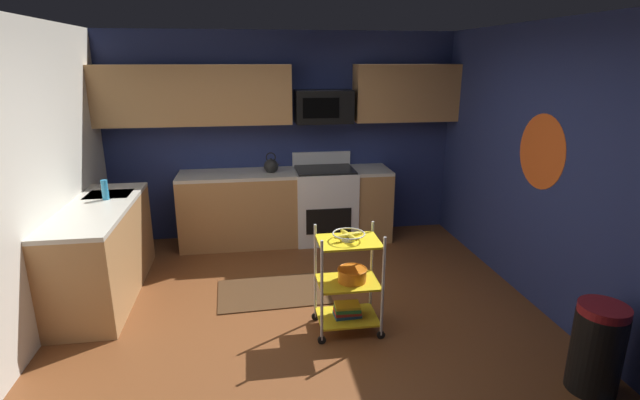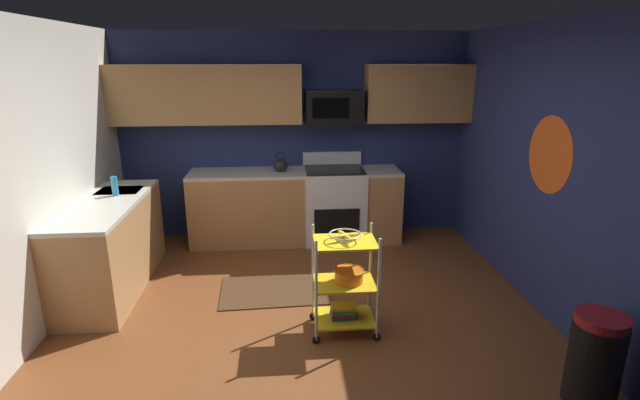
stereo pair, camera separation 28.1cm
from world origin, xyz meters
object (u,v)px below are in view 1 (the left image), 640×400
(kettle, at_px, (271,166))
(trash_can, at_px, (597,348))
(microwave, at_px, (323,106))
(mixing_bowl_large, at_px, (352,274))
(rolling_cart, at_px, (348,282))
(dish_soap_bottle, at_px, (105,190))
(oven_range, at_px, (325,204))
(book_stack, at_px, (347,310))
(fruit_bowl, at_px, (349,235))

(kettle, height_order, trash_can, kettle)
(microwave, relative_size, mixing_bowl_large, 2.78)
(rolling_cart, xyz_separation_m, dish_soap_bottle, (-2.21, 1.22, 0.57))
(oven_range, xyz_separation_m, dish_soap_bottle, (-2.36, -0.96, 0.54))
(microwave, distance_m, book_stack, 2.75)
(rolling_cart, height_order, fruit_bowl, rolling_cart)
(rolling_cart, bearing_deg, oven_range, 86.04)
(microwave, relative_size, book_stack, 2.95)
(kettle, distance_m, dish_soap_bottle, 1.94)
(oven_range, xyz_separation_m, rolling_cart, (-0.15, -2.18, -0.03))
(book_stack, height_order, trash_can, trash_can)
(microwave, height_order, fruit_bowl, microwave)
(rolling_cart, distance_m, dish_soap_bottle, 2.59)
(book_stack, distance_m, kettle, 2.38)
(book_stack, bearing_deg, microwave, 86.23)
(dish_soap_bottle, bearing_deg, book_stack, -28.91)
(trash_can, bearing_deg, fruit_bowl, 146.82)
(fruit_bowl, bearing_deg, dish_soap_bottle, 151.09)
(mixing_bowl_large, distance_m, trash_can, 1.84)
(microwave, distance_m, rolling_cart, 2.61)
(microwave, xyz_separation_m, dish_soap_bottle, (-2.36, -1.07, -0.68))
(microwave, bearing_deg, fruit_bowl, -93.77)
(microwave, relative_size, dish_soap_bottle, 3.50)
(microwave, height_order, trash_can, microwave)
(oven_range, bearing_deg, trash_can, -66.24)
(oven_range, distance_m, fruit_bowl, 2.22)
(oven_range, distance_m, book_stack, 2.21)
(rolling_cart, bearing_deg, microwave, 86.23)
(mixing_bowl_large, height_order, book_stack, mixing_bowl_large)
(oven_range, xyz_separation_m, fruit_bowl, (-0.15, -2.18, 0.40))
(oven_range, xyz_separation_m, mixing_bowl_large, (-0.11, -2.18, 0.04))
(mixing_bowl_large, bearing_deg, book_stack, 180.00)
(rolling_cart, height_order, mixing_bowl_large, rolling_cart)
(book_stack, height_order, kettle, kettle)
(book_stack, xyz_separation_m, dish_soap_bottle, (-2.21, 1.22, 0.83))
(fruit_bowl, distance_m, trash_can, 1.94)
(mixing_bowl_large, height_order, kettle, kettle)
(rolling_cart, xyz_separation_m, trash_can, (1.56, -1.02, -0.12))
(oven_range, height_order, trash_can, oven_range)
(trash_can, bearing_deg, book_stack, 146.82)
(rolling_cart, height_order, kettle, kettle)
(book_stack, bearing_deg, trash_can, -33.18)
(oven_range, xyz_separation_m, trash_can, (1.41, -3.20, -0.15))
(microwave, xyz_separation_m, kettle, (-0.67, -0.11, -0.70))
(microwave, bearing_deg, oven_range, -89.74)
(oven_range, height_order, microwave, microwave)
(oven_range, xyz_separation_m, kettle, (-0.67, -0.00, 0.52))
(microwave, bearing_deg, rolling_cart, -93.77)
(fruit_bowl, xyz_separation_m, book_stack, (0.00, -0.00, -0.69))
(rolling_cart, bearing_deg, fruit_bowl, 0.00)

